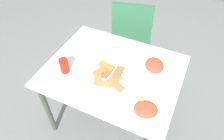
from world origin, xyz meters
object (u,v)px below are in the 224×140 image
dining_chair (132,33)px  soda_can (64,66)px  pide_platter (110,76)px  salad_plate_rice (146,110)px  dining_table (113,77)px  fork (96,44)px  paper_napkin (97,43)px  salad_plate_greens (154,66)px  spoon (98,42)px

dining_chair → soda_can: 0.98m
pide_platter → salad_plate_rice: 0.38m
dining_table → fork: 0.36m
paper_napkin → dining_chair: bearing=74.7°
dining_chair → salad_plate_greens: (0.41, -0.60, 0.21)m
pide_platter → salad_plate_greens: salad_plate_greens is taller
pide_platter → soda_can: soda_can is taller
salad_plate_rice → spoon: (-0.62, 0.50, -0.01)m
salad_plate_rice → paper_napkin: size_ratio=1.42×
salad_plate_rice → pide_platter: bearing=153.7°
salad_plate_rice → soda_can: (-0.68, 0.08, 0.05)m
soda_can → paper_napkin: 0.41m
soda_can → paper_napkin: size_ratio=0.79×
soda_can → spoon: bearing=82.1°
dining_table → pide_platter: pide_platter is taller
salad_plate_greens → soda_can: size_ratio=1.76×
fork → spoon: size_ratio=0.87×
salad_plate_greens → spoon: salad_plate_greens is taller
dining_table → fork: fork is taller
spoon → soda_can: bearing=-103.8°
dining_table → spoon: size_ratio=5.42×
pide_platter → salad_plate_greens: 0.36m
spoon → dining_chair: bearing=68.2°
dining_table → paper_napkin: (-0.27, 0.24, 0.08)m
salad_plate_rice → fork: salad_plate_rice is taller
dining_chair → salad_plate_rice: bearing=-64.7°
dining_table → soda_can: soda_can is taller
salad_plate_greens → salad_plate_rice: size_ratio=0.98×
dining_table → dining_chair: 0.78m
salad_plate_rice → soda_can: 0.68m
pide_platter → dining_table: bearing=97.5°
pide_platter → paper_napkin: (-0.28, 0.32, -0.01)m
dining_table → paper_napkin: size_ratio=6.73×
dining_chair → spoon: bearing=-105.9°
salad_plate_greens → paper_napkin: (-0.55, 0.08, -0.02)m
dining_chair → fork: 0.59m
dining_chair → spoon: size_ratio=4.77×
salad_plate_greens → salad_plate_rice: (0.07, -0.41, -0.01)m
dining_chair → paper_napkin: bearing=-105.3°
dining_chair → paper_napkin: size_ratio=5.92×
salad_plate_rice → fork: 0.77m
fork → dining_table: bearing=-46.0°
salad_plate_rice → soda_can: size_ratio=1.80×
paper_napkin → pide_platter: bearing=-48.5°
soda_can → fork: 0.40m
pide_platter → salad_plate_rice: size_ratio=1.41×
salad_plate_greens → salad_plate_rice: 0.41m
soda_can → spoon: size_ratio=0.64×
dining_table → salad_plate_rice: 0.44m
dining_chair → fork: size_ratio=5.49×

